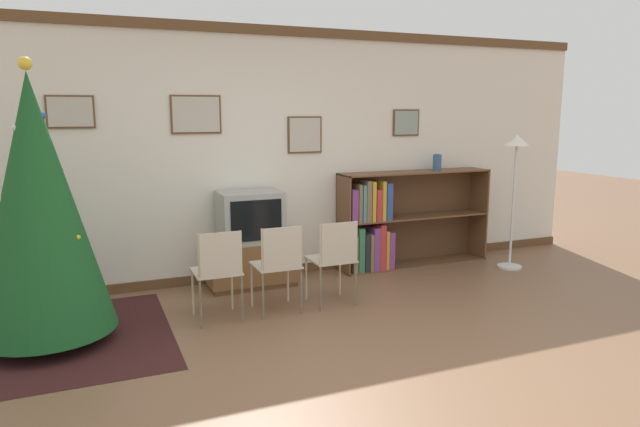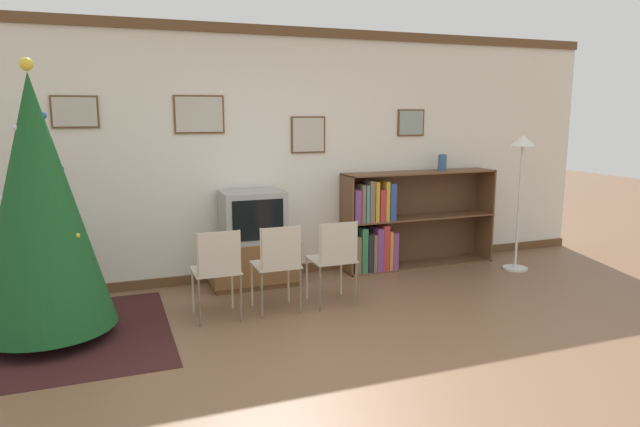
% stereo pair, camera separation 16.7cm
% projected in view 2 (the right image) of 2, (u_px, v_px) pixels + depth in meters
% --- Properties ---
extents(ground_plane, '(24.00, 24.00, 0.00)m').
position_uv_depth(ground_plane, '(363.00, 372.00, 4.03)').
color(ground_plane, brown).
extents(wall_back, '(8.39, 0.11, 2.70)m').
position_uv_depth(wall_back, '(263.00, 155.00, 6.17)').
color(wall_back, silver).
rests_on(wall_back, ground_plane).
extents(area_rug, '(1.87, 1.85, 0.01)m').
position_uv_depth(area_rug, '(51.00, 338.00, 4.62)').
color(area_rug, '#381919').
rests_on(area_rug, ground_plane).
extents(christmas_tree, '(1.05, 1.05, 2.20)m').
position_uv_depth(christmas_tree, '(39.00, 204.00, 4.42)').
color(christmas_tree, maroon).
rests_on(christmas_tree, area_rug).
extents(tv_console, '(0.92, 0.48, 0.48)m').
position_uv_depth(tv_console, '(253.00, 263.00, 6.01)').
color(tv_console, brown).
rests_on(tv_console, ground_plane).
extents(television, '(0.64, 0.47, 0.53)m').
position_uv_depth(television, '(253.00, 216.00, 5.92)').
color(television, '#9E9E99').
rests_on(television, tv_console).
extents(folding_chair_left, '(0.40, 0.40, 0.82)m').
position_uv_depth(folding_chair_left, '(217.00, 269.00, 4.94)').
color(folding_chair_left, '#BCB29E').
rests_on(folding_chair_left, ground_plane).
extents(folding_chair_center, '(0.40, 0.40, 0.82)m').
position_uv_depth(folding_chair_center, '(278.00, 263.00, 5.13)').
color(folding_chair_center, '#BCB29E').
rests_on(folding_chair_center, ground_plane).
extents(folding_chair_right, '(0.40, 0.40, 0.82)m').
position_uv_depth(folding_chair_right, '(335.00, 257.00, 5.32)').
color(folding_chair_right, '#BCB29E').
rests_on(folding_chair_right, ground_plane).
extents(bookshelf, '(1.88, 0.36, 1.12)m').
position_uv_depth(bookshelf, '(392.00, 224.00, 6.61)').
color(bookshelf, brown).
rests_on(bookshelf, ground_plane).
extents(vase, '(0.10, 0.10, 0.19)m').
position_uv_depth(vase, '(442.00, 162.00, 6.74)').
color(vase, '#335684').
rests_on(vase, bookshelf).
extents(standing_lamp, '(0.28, 0.28, 1.55)m').
position_uv_depth(standing_lamp, '(521.00, 167.00, 6.44)').
color(standing_lamp, silver).
rests_on(standing_lamp, ground_plane).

